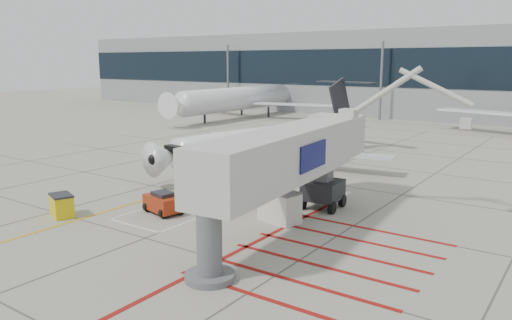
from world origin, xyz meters
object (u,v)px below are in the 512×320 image
Objects in this scene: pushback_tug at (164,202)px; spill_bin at (62,205)px; regional_jet at (250,127)px; jet_bridge at (280,167)px.

pushback_tug reaches higher than spill_bin.
regional_jet is 16.63m from jet_bridge.
regional_jet is 1.49× the size of jet_bridge.
jet_bridge is 7.71× the size of pushback_tug.
jet_bridge is 11.75× the size of spill_bin.
jet_bridge is 13.38m from spill_bin.
jet_bridge is (10.91, -12.55, 0.09)m from regional_jet.
regional_jet reaches higher than spill_bin.
pushback_tug is at bearing -67.61° from regional_jet.
spill_bin is at bearing -164.21° from jet_bridge.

